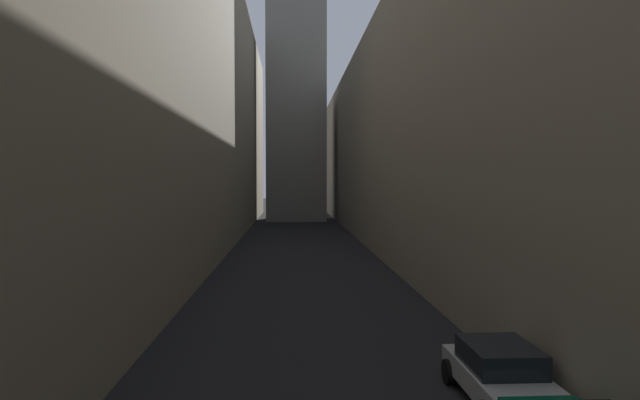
{
  "coord_description": "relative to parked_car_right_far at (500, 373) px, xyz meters",
  "views": [
    {
      "loc": [
        -0.76,
        8.44,
        5.52
      ],
      "look_at": [
        0.0,
        22.71,
        5.02
      ],
      "focal_mm": 30.92,
      "sensor_mm": 36.0,
      "label": 1
    }
  ],
  "objects": [
    {
      "name": "ground_plane",
      "position": [
        -4.4,
        26.4,
        -0.77
      ],
      "size": [
        264.0,
        264.0,
        0.0
      ],
      "primitive_type": "plane",
      "color": "black"
    },
    {
      "name": "building_block_right",
      "position": [
        6.84,
        28.4,
        8.27
      ],
      "size": [
        11.49,
        108.0,
        18.09
      ],
      "primitive_type": "cube",
      "color": "gray",
      "rests_on": "ground"
    },
    {
      "name": "parked_car_right_far",
      "position": [
        0.0,
        0.0,
        0.0
      ],
      "size": [
        1.99,
        4.14,
        1.48
      ],
      "rotation": [
        0.0,
        0.0,
        1.57
      ],
      "color": "#B7B7BC",
      "rests_on": "ground"
    },
    {
      "name": "building_block_left",
      "position": [
        -15.78,
        28.4,
        11.5
      ],
      "size": [
        11.75,
        108.0,
        24.55
      ],
      "primitive_type": "cube",
      "color": "gray",
      "rests_on": "ground"
    }
  ]
}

